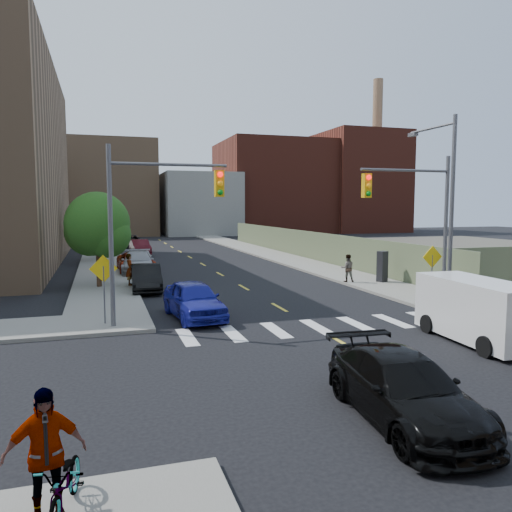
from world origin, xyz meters
TOP-DOWN VIEW (x-y plane):
  - ground at (0.00, 0.00)m, footprint 160.00×160.00m
  - sidewalk_nw at (-7.75, 41.50)m, footprint 3.50×73.00m
  - sidewalk_ne at (7.75, 41.50)m, footprint 3.50×73.00m
  - fence_north at (9.60, 28.00)m, footprint 0.12×44.00m
  - gravel_lot at (28.00, 30.00)m, footprint 36.00×42.00m
  - bg_bldg_west at (-22.00, 70.00)m, footprint 14.00×18.00m
  - bg_bldg_midwest at (-6.00, 72.00)m, footprint 14.00×16.00m
  - bg_bldg_center at (8.00, 70.00)m, footprint 12.00×16.00m
  - bg_bldg_east at (22.00, 72.00)m, footprint 18.00×18.00m
  - bg_bldg_fareast at (38.00, 70.00)m, footprint 14.00×16.00m
  - smokestack at (42.00, 70.00)m, footprint 1.80×1.80m
  - signal_nw at (-5.98, 6.00)m, footprint 4.59×0.30m
  - signal_ne at (5.98, 6.00)m, footprint 4.59×0.30m
  - streetlight_ne at (8.20, 6.90)m, footprint 0.25×3.70m
  - warn_sign_nw at (-7.80, 6.50)m, footprint 1.06×0.06m
  - warn_sign_ne at (7.20, 6.50)m, footprint 1.06×0.06m
  - warn_sign_midwest at (-7.80, 20.00)m, footprint 1.06×0.06m
  - tree_west_near at (-8.00, 16.05)m, footprint 3.66×3.64m
  - tree_west_far at (-8.00, 31.05)m, footprint 3.66×3.64m
  - parked_car_blue at (-4.20, 7.00)m, footprint 2.32×4.82m
  - parked_car_black at (-5.50, 14.49)m, footprint 1.78×4.56m
  - parked_car_red at (-5.50, 22.63)m, footprint 2.55×5.30m
  - parked_car_silver at (-5.42, 21.93)m, footprint 2.53×5.52m
  - parked_car_white at (-4.68, 26.99)m, footprint 1.81×3.74m
  - parked_car_maroon at (-4.21, 35.53)m, footprint 1.88×4.60m
  - parked_car_grey at (-4.63, 43.55)m, footprint 2.65×5.43m
  - black_sedan at (-1.63, -4.37)m, footprint 2.41×5.16m
  - cargo_van at (4.51, 0.52)m, footprint 2.22×4.89m
  - mailbox at (7.87, 6.00)m, footprint 0.54×0.43m
  - payphone at (8.33, 12.70)m, footprint 0.67×0.61m
  - pedestrian_west at (-6.30, 15.92)m, footprint 0.47×0.69m
  - pedestrian_east at (6.30, 13.26)m, footprint 0.97×0.85m
  - pedestrian_sw at (-8.76, -6.00)m, footprint 1.22×0.66m
  - bicycle at (-8.49, -6.00)m, footprint 0.89×1.83m

SIDE VIEW (x-z plane):
  - ground at x=0.00m, z-range 0.00..0.00m
  - gravel_lot at x=28.00m, z-range 0.00..0.06m
  - sidewalk_nw at x=-7.75m, z-range 0.00..0.15m
  - sidewalk_ne at x=7.75m, z-range 0.00..0.15m
  - bicycle at x=-8.49m, z-range 0.15..1.07m
  - parked_car_white at x=-4.68m, z-range 0.00..1.23m
  - parked_car_red at x=-5.50m, z-range 0.00..1.46m
  - black_sedan at x=-1.63m, z-range 0.00..1.46m
  - parked_car_black at x=-5.50m, z-range 0.00..1.48m
  - parked_car_maroon at x=-4.21m, z-range 0.00..1.48m
  - parked_car_grey at x=-4.63m, z-range 0.00..1.49m
  - mailbox at x=7.87m, z-range 0.13..1.39m
  - parked_car_silver at x=-5.42m, z-range 0.00..1.56m
  - parked_car_blue at x=-4.20m, z-range 0.00..1.59m
  - pedestrian_east at x=6.30m, z-range 0.15..1.81m
  - pedestrian_west at x=-6.30m, z-range 0.15..1.98m
  - payphone at x=8.33m, z-range 0.15..2.00m
  - pedestrian_sw at x=-8.76m, z-range 0.15..2.12m
  - cargo_van at x=4.51m, z-range 0.06..2.25m
  - fence_north at x=9.60m, z-range 0.00..2.50m
  - warn_sign_nw at x=-7.80m, z-range 0.58..3.41m
  - warn_sign_ne at x=7.20m, z-range 0.58..3.41m
  - warn_sign_midwest at x=-7.80m, z-range 0.58..3.41m
  - tree_west_near at x=-8.00m, z-range 0.72..6.24m
  - tree_west_far at x=-8.00m, z-range 0.72..6.24m
  - signal_nw at x=-5.98m, z-range 1.03..8.03m
  - signal_ne at x=5.98m, z-range 1.03..8.03m
  - bg_bldg_center at x=8.00m, z-range 0.00..10.00m
  - streetlight_ne at x=8.20m, z-range 0.72..9.72m
  - bg_bldg_west at x=-22.00m, z-range 0.00..12.00m
  - bg_bldg_midwest at x=-6.00m, z-range 0.00..15.00m
  - bg_bldg_east at x=22.00m, z-range 0.00..16.00m
  - bg_bldg_fareast at x=38.00m, z-range 0.00..18.00m
  - smokestack at x=42.00m, z-range 0.00..28.00m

